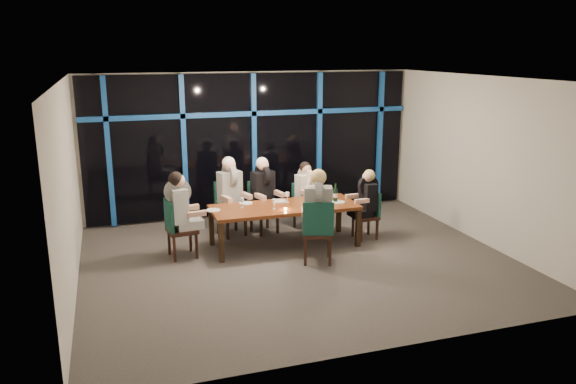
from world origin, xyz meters
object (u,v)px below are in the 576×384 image
object	(u,v)px
chair_end_left	(176,226)
wine_bottle	(335,195)
dining_table	(285,209)
water_pitcher	(325,199)
diner_far_mid	(264,184)
chair_far_mid	(262,203)
diner_far_left	(231,185)
diner_end_left	(180,202)
chair_near_mid	(318,229)
diner_near_mid	(318,202)
diner_end_right	(366,194)
chair_far_right	(304,202)
chair_far_left	(229,205)
diner_far_right	(307,185)
chair_end_right	(369,212)

from	to	relation	value
chair_end_left	wine_bottle	xyz separation A→B (m)	(2.86, -0.06, 0.32)
dining_table	water_pitcher	xyz separation A→B (m)	(0.72, -0.10, 0.16)
diner_far_mid	chair_far_mid	bearing A→B (deg)	90.00
diner_far_left	diner_end_left	world-z (taller)	diner_far_left
chair_near_mid	diner_near_mid	world-z (taller)	diner_near_mid
diner_end_right	water_pitcher	size ratio (longest dim) A/B	4.92
diner_end_left	diner_end_right	distance (m)	3.39
chair_far_right	diner_far_left	distance (m)	1.55
diner_end_left	water_pitcher	xyz separation A→B (m)	(2.54, -0.12, -0.13)
diner_end_left	water_pitcher	distance (m)	2.55
chair_end_left	chair_far_mid	bearing A→B (deg)	-69.07
chair_far_left	diner_far_right	bearing A→B (deg)	-20.12
chair_end_right	chair_near_mid	bearing A→B (deg)	-59.00
diner_far_mid	diner_far_right	xyz separation A→B (m)	(0.87, 0.02, -0.09)
chair_near_mid	diner_far_mid	world-z (taller)	diner_far_mid
chair_near_mid	diner_far_left	bearing A→B (deg)	-41.77
diner_far_right	chair_end_left	bearing A→B (deg)	177.82
diner_end_right	chair_far_mid	bearing A→B (deg)	-122.70
chair_far_right	diner_far_left	xyz separation A→B (m)	(-1.48, -0.05, 0.48)
chair_end_left	diner_near_mid	bearing A→B (deg)	-119.35
chair_far_left	wine_bottle	distance (m)	2.05
chair_far_left	diner_end_left	xyz separation A→B (m)	(-1.02, -0.96, 0.40)
diner_near_mid	water_pitcher	distance (m)	0.92
chair_far_left	water_pitcher	size ratio (longest dim) A/B	5.82
diner_end_left	diner_near_mid	distance (m)	2.30
diner_far_right	diner_near_mid	xyz separation A→B (m)	(-0.44, -1.76, 0.16)
diner_far_right	diner_near_mid	distance (m)	1.82
chair_far_mid	chair_end_left	world-z (taller)	chair_end_left
chair_far_mid	diner_far_mid	bearing A→B (deg)	-90.00
chair_far_left	diner_end_right	bearing A→B (deg)	-39.77
chair_end_right	water_pitcher	distance (m)	0.98
chair_end_right	diner_far_left	size ratio (longest dim) A/B	0.89
chair_near_mid	diner_far_mid	distance (m)	1.91
chair_near_mid	wine_bottle	xyz separation A→B (m)	(0.70, 0.93, 0.28)
chair_end_left	diner_near_mid	distance (m)	2.42
chair_far_right	wine_bottle	bearing A→B (deg)	-95.81
diner_far_left	chair_far_right	bearing A→B (deg)	-14.22
diner_near_mid	chair_near_mid	bearing A→B (deg)	90.00
chair_end_right	water_pitcher	size ratio (longest dim) A/B	5.05
chair_end_right	diner_far_left	distance (m)	2.64
diner_near_mid	wine_bottle	size ratio (longest dim) A/B	3.02
chair_end_right	dining_table	bearing A→B (deg)	-94.90
diner_end_left	chair_near_mid	bearing A→B (deg)	-122.67
diner_near_mid	water_pitcher	world-z (taller)	diner_near_mid
diner_far_left	water_pitcher	world-z (taller)	diner_far_left
diner_far_left	diner_far_right	world-z (taller)	diner_far_left
chair_far_right	diner_near_mid	world-z (taller)	diner_near_mid
diner_far_left	diner_end_left	distance (m)	1.36
chair_far_right	chair_far_mid	bearing A→B (deg)	160.23
diner_far_left	wine_bottle	distance (m)	1.97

